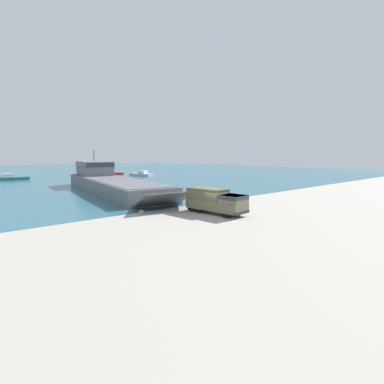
{
  "coord_description": "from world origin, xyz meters",
  "views": [
    {
      "loc": [
        -23.93,
        -22.7,
        6.72
      ],
      "look_at": [
        0.59,
        5.16,
        2.04
      ],
      "focal_mm": 28.0,
      "sensor_mm": 36.0,
      "label": 1
    }
  ],
  "objects_px": {
    "military_truck": "(216,200)",
    "mooring_bollard": "(226,200)",
    "landing_craft": "(108,180)",
    "moored_boat_b": "(10,178)",
    "moored_boat_c": "(113,173)",
    "soldier_on_ramp": "(244,202)",
    "moored_boat_a": "(142,174)"
  },
  "relations": [
    {
      "from": "military_truck",
      "to": "moored_boat_a",
      "type": "height_order",
      "value": "military_truck"
    },
    {
      "from": "moored_boat_c",
      "to": "mooring_bollard",
      "type": "height_order",
      "value": "moored_boat_c"
    },
    {
      "from": "moored_boat_c",
      "to": "soldier_on_ramp",
      "type": "bearing_deg",
      "value": 174.33
    },
    {
      "from": "moored_boat_a",
      "to": "soldier_on_ramp",
      "type": "bearing_deg",
      "value": -124.68
    },
    {
      "from": "moored_boat_a",
      "to": "moored_boat_c",
      "type": "xyz_separation_m",
      "value": [
        -4.12,
        11.12,
        -0.13
      ]
    },
    {
      "from": "moored_boat_a",
      "to": "moored_boat_c",
      "type": "distance_m",
      "value": 11.86
    },
    {
      "from": "landing_craft",
      "to": "mooring_bollard",
      "type": "relative_size",
      "value": 59.11
    },
    {
      "from": "moored_boat_b",
      "to": "moored_boat_c",
      "type": "relative_size",
      "value": 1.26
    },
    {
      "from": "landing_craft",
      "to": "moored_boat_b",
      "type": "xyz_separation_m",
      "value": [
        -9.4,
        37.04,
        -1.25
      ]
    },
    {
      "from": "military_truck",
      "to": "moored_boat_c",
      "type": "bearing_deg",
      "value": 158.2
    },
    {
      "from": "landing_craft",
      "to": "military_truck",
      "type": "relative_size",
      "value": 5.49
    },
    {
      "from": "landing_craft",
      "to": "soldier_on_ramp",
      "type": "height_order",
      "value": "landing_craft"
    },
    {
      "from": "landing_craft",
      "to": "moored_boat_c",
      "type": "xyz_separation_m",
      "value": [
        20.56,
        39.0,
        -1.39
      ]
    },
    {
      "from": "military_truck",
      "to": "moored_boat_a",
      "type": "xyz_separation_m",
      "value": [
        25.59,
        56.93,
        -0.91
      ]
    },
    {
      "from": "moored_boat_b",
      "to": "moored_boat_c",
      "type": "xyz_separation_m",
      "value": [
        29.97,
        1.96,
        -0.13
      ]
    },
    {
      "from": "moored_boat_a",
      "to": "moored_boat_b",
      "type": "relative_size",
      "value": 0.98
    },
    {
      "from": "military_truck",
      "to": "moored_boat_c",
      "type": "xyz_separation_m",
      "value": [
        21.47,
        68.05,
        -1.04
      ]
    },
    {
      "from": "moored_boat_b",
      "to": "moored_boat_c",
      "type": "distance_m",
      "value": 30.03
    },
    {
      "from": "moored_boat_b",
      "to": "mooring_bollard",
      "type": "distance_m",
      "value": 63.62
    },
    {
      "from": "moored_boat_b",
      "to": "landing_craft",
      "type": "bearing_deg",
      "value": 18.97
    },
    {
      "from": "moored_boat_a",
      "to": "moored_boat_b",
      "type": "bearing_deg",
      "value": 150.92
    },
    {
      "from": "landing_craft",
      "to": "mooring_bollard",
      "type": "bearing_deg",
      "value": -67.88
    },
    {
      "from": "soldier_on_ramp",
      "to": "military_truck",
      "type": "bearing_deg",
      "value": -2.69
    },
    {
      "from": "military_truck",
      "to": "mooring_bollard",
      "type": "bearing_deg",
      "value": 118.81
    },
    {
      "from": "landing_craft",
      "to": "moored_boat_a",
      "type": "distance_m",
      "value": 37.26
    },
    {
      "from": "moored_boat_a",
      "to": "military_truck",
      "type": "bearing_deg",
      "value": -128.25
    },
    {
      "from": "moored_boat_b",
      "to": "mooring_bollard",
      "type": "relative_size",
      "value": 12.18
    },
    {
      "from": "soldier_on_ramp",
      "to": "moored_boat_c",
      "type": "distance_m",
      "value": 71.35
    },
    {
      "from": "landing_craft",
      "to": "military_truck",
      "type": "bearing_deg",
      "value": -82.56
    },
    {
      "from": "landing_craft",
      "to": "moored_boat_b",
      "type": "relative_size",
      "value": 4.85
    },
    {
      "from": "landing_craft",
      "to": "moored_boat_a",
      "type": "height_order",
      "value": "landing_craft"
    },
    {
      "from": "landing_craft",
      "to": "military_truck",
      "type": "xyz_separation_m",
      "value": [
        -0.9,
        -29.05,
        -0.34
      ]
    }
  ]
}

